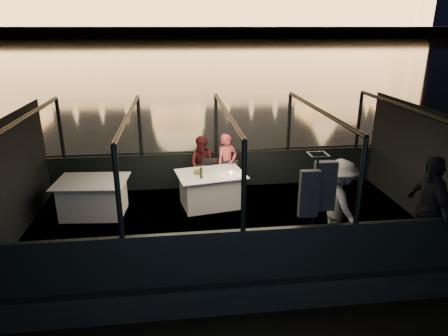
{
  "coord_description": "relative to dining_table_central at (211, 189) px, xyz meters",
  "views": [
    {
      "loc": [
        -0.94,
        -7.32,
        4.33
      ],
      "look_at": [
        0.0,
        0.4,
        1.55
      ],
      "focal_mm": 32.0,
      "sensor_mm": 36.0,
      "label": 1
    }
  ],
  "objects": [
    {
      "name": "river_water",
      "position": [
        0.24,
        79.13,
        -0.89
      ],
      "size": [
        500.0,
        500.0,
        0.0
      ],
      "primitive_type": "plane",
      "color": "black",
      "rests_on": "ground"
    },
    {
      "name": "boat_hull",
      "position": [
        0.24,
        -0.87,
        -0.89
      ],
      "size": [
        8.6,
        4.4,
        1.0
      ],
      "primitive_type": "cube",
      "color": "black",
      "rests_on": "river_water"
    },
    {
      "name": "boat_deck",
      "position": [
        0.24,
        -0.87,
        -0.41
      ],
      "size": [
        8.0,
        4.0,
        0.04
      ],
      "primitive_type": "cube",
      "color": "black",
      "rests_on": "boat_hull"
    },
    {
      "name": "gunwale_port",
      "position": [
        0.24,
        1.13,
        0.06
      ],
      "size": [
        8.0,
        0.08,
        0.9
      ],
      "primitive_type": "cube",
      "color": "black",
      "rests_on": "boat_deck"
    },
    {
      "name": "gunwale_starboard",
      "position": [
        0.24,
        -2.87,
        0.06
      ],
      "size": [
        8.0,
        0.08,
        0.9
      ],
      "primitive_type": "cube",
      "color": "black",
      "rests_on": "boat_deck"
    },
    {
      "name": "cabin_glass_port",
      "position": [
        0.24,
        1.13,
        1.21
      ],
      "size": [
        8.0,
        0.02,
        1.4
      ],
      "primitive_type": null,
      "color": "#99B2B2",
      "rests_on": "gunwale_port"
    },
    {
      "name": "cabin_glass_starboard",
      "position": [
        0.24,
        -2.87,
        1.21
      ],
      "size": [
        8.0,
        0.02,
        1.4
      ],
      "primitive_type": null,
      "color": "#99B2B2",
      "rests_on": "gunwale_starboard"
    },
    {
      "name": "cabin_roof_glass",
      "position": [
        0.24,
        -0.87,
        1.91
      ],
      "size": [
        8.0,
        4.0,
        0.02
      ],
      "primitive_type": null,
      "color": "#99B2B2",
      "rests_on": "boat_deck"
    },
    {
      "name": "end_wall_fore",
      "position": [
        -3.76,
        -0.87,
        0.76
      ],
      "size": [
        0.02,
        4.0,
        2.3
      ],
      "primitive_type": null,
      "color": "black",
      "rests_on": "boat_deck"
    },
    {
      "name": "end_wall_aft",
      "position": [
        4.24,
        -0.87,
        0.76
      ],
      "size": [
        0.02,
        4.0,
        2.3
      ],
      "primitive_type": null,
      "color": "black",
      "rests_on": "boat_deck"
    },
    {
      "name": "canopy_ribs",
      "position": [
        0.24,
        -0.87,
        0.76
      ],
      "size": [
        8.0,
        4.0,
        2.3
      ],
      "primitive_type": null,
      "color": "black",
      "rests_on": "boat_deck"
    },
    {
      "name": "embankment",
      "position": [
        0.24,
        209.13,
        0.11
      ],
      "size": [
        400.0,
        140.0,
        6.0
      ],
      "primitive_type": "cube",
      "color": "#423D33",
      "rests_on": "ground"
    },
    {
      "name": "dining_table_central",
      "position": [
        0.0,
        0.0,
        0.0
      ],
      "size": [
        1.61,
        1.29,
        0.77
      ],
      "primitive_type": "cube",
      "rotation": [
        0.0,
        0.0,
        0.18
      ],
      "color": "silver",
      "rests_on": "boat_deck"
    },
    {
      "name": "dining_table_aft",
      "position": [
        -2.52,
        -0.15,
        0.0
      ],
      "size": [
        1.55,
        1.18,
        0.78
      ],
      "primitive_type": "cube",
      "rotation": [
        0.0,
        0.0,
        -0.09
      ],
      "color": "white",
      "rests_on": "boat_deck"
    },
    {
      "name": "chair_port_left",
      "position": [
        0.07,
        0.56,
        0.06
      ],
      "size": [
        0.43,
        0.43,
        0.86
      ],
      "primitive_type": "cube",
      "rotation": [
        0.0,
        0.0,
        -0.07
      ],
      "color": "black",
      "rests_on": "boat_deck"
    },
    {
      "name": "chair_port_right",
      "position": [
        0.52,
        0.45,
        0.06
      ],
      "size": [
        0.39,
        0.39,
        0.83
      ],
      "primitive_type": "cube",
      "rotation": [
        0.0,
        0.0,
        -0.01
      ],
      "color": "black",
      "rests_on": "boat_deck"
    },
    {
      "name": "coat_stand",
      "position": [
        1.46,
        -2.54,
        0.51
      ],
      "size": [
        0.69,
        0.64,
        2.01
      ],
      "primitive_type": null,
      "rotation": [
        0.0,
        0.0,
        -0.43
      ],
      "color": "black",
      "rests_on": "boat_deck"
    },
    {
      "name": "person_woman_coral",
      "position": [
        0.45,
        0.72,
        0.36
      ],
      "size": [
        0.62,
        0.53,
        1.45
      ],
      "primitive_type": "imported",
      "rotation": [
        0.0,
        0.0,
        0.41
      ],
      "color": "#D34C50",
      "rests_on": "boat_deck"
    },
    {
      "name": "person_man_maroon",
      "position": [
        -0.11,
        0.76,
        0.36
      ],
      "size": [
        0.8,
        0.71,
        1.4
      ],
      "primitive_type": "imported",
      "rotation": [
        0.0,
        0.0,
        -0.32
      ],
      "color": "#401213",
      "rests_on": "boat_deck"
    },
    {
      "name": "passenger_stripe",
      "position": [
        2.14,
        -1.95,
        0.47
      ],
      "size": [
        0.76,
        1.15,
        1.64
      ],
      "primitive_type": "imported",
      "rotation": [
        0.0,
        0.0,
        1.73
      ],
      "color": "silver",
      "rests_on": "boat_deck"
    },
    {
      "name": "passenger_dark",
      "position": [
        3.44,
        -2.55,
        0.47
      ],
      "size": [
        0.46,
        1.09,
        1.86
      ],
      "primitive_type": "imported",
      "rotation": [
        0.0,
        0.0,
        4.71
      ],
      "color": "black",
      "rests_on": "boat_deck"
    },
    {
      "name": "wine_bottle",
      "position": [
        -0.23,
        -0.26,
        0.53
      ],
      "size": [
        0.08,
        0.08,
        0.28
      ],
      "primitive_type": "cylinder",
      "rotation": [
        0.0,
        0.0,
        0.39
      ],
      "color": "#123419",
      "rests_on": "dining_table_central"
    },
    {
      "name": "bread_basket",
      "position": [
        -0.28,
        0.02,
        0.42
      ],
      "size": [
        0.24,
        0.24,
        0.07
      ],
      "primitive_type": "cylinder",
      "rotation": [
        0.0,
        0.0,
        0.4
      ],
      "color": "brown",
      "rests_on": "dining_table_central"
    },
    {
      "name": "amber_candle",
      "position": [
        0.43,
        -0.13,
        0.42
      ],
      "size": [
        0.06,
        0.06,
        0.08
      ],
      "primitive_type": "cylinder",
      "rotation": [
        0.0,
        0.0,
        0.24
      ],
      "color": "orange",
      "rests_on": "dining_table_central"
    },
    {
      "name": "plate_near",
      "position": [
        0.6,
        -0.25,
        0.39
      ],
      "size": [
        0.26,
        0.26,
        0.01
      ],
      "primitive_type": "cylinder",
      "rotation": [
        0.0,
        0.0,
        0.08
      ],
      "color": "white",
      "rests_on": "dining_table_central"
    },
    {
      "name": "plate_far",
      "position": [
        -0.08,
        0.15,
        0.39
      ],
      "size": [
        0.25,
        0.25,
        0.02
      ],
      "primitive_type": "cylinder",
      "rotation": [
        0.0,
        0.0,
        0.01
      ],
      "color": "silver",
      "rests_on": "dining_table_central"
    },
    {
      "name": "wine_glass_white",
      "position": [
        -0.24,
        -0.2,
        0.48
      ],
      "size": [
        0.09,
        0.09,
        0.21
      ],
      "primitive_type": null,
      "rotation": [
        0.0,
        0.0,
        -0.35
      ],
      "color": "white",
      "rests_on": "dining_table_central"
    },
    {
      "name": "wine_glass_red",
      "position": [
        0.5,
        0.06,
        0.48
      ],
      "size": [
        0.07,
        0.07,
        0.17
      ],
      "primitive_type": null,
      "rotation": [
        0.0,
        0.0,
        0.14
      ],
      "color": "white",
      "rests_on": "dining_table_central"
    },
    {
      "name": "wine_glass_empty",
      "position": [
        0.27,
        -0.27,
        0.48
      ],
      "size": [
        0.07,
        0.07,
        0.18
      ],
      "primitive_type": null,
      "rotation": [
        0.0,
        0.0,
        0.16
      ],
      "color": "white",
      "rests_on": "dining_table_central"
    }
  ]
}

